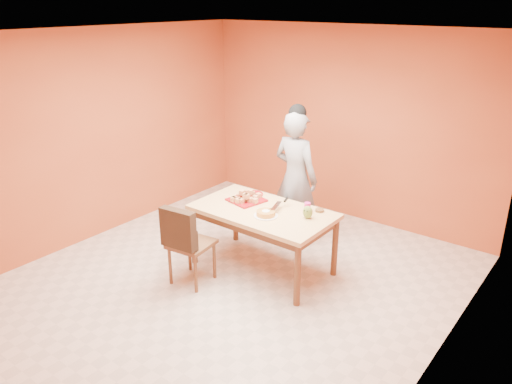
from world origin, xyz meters
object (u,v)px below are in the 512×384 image
Objects in this scene: person at (296,178)px; checker_tin at (320,210)px; magenta_glass at (307,207)px; dining_chair at (190,242)px; pastry_platter at (247,200)px; egg_ornament at (308,212)px; dining_table at (263,217)px; red_dinner_plate at (253,194)px; sponge_cake at (266,213)px.

checker_tin is at bearing 145.80° from person.
dining_chair is at bearing -131.40° from magenta_glass.
pastry_platter is 2.58× the size of egg_ornament.
dining_chair reaches higher than dining_table.
red_dinner_plate is at bearing 107.61° from pastry_platter.
magenta_glass is 1.04× the size of checker_tin.
magenta_glass is at bearing -146.66° from checker_tin.
magenta_glass is (-0.11, 0.16, -0.02)m from egg_ornament.
magenta_glass is (0.80, -0.02, 0.04)m from red_dinner_plate.
dining_chair is at bearing 82.68° from person.
red_dinner_plate is at bearing 142.30° from dining_table.
dining_chair is at bearing -124.39° from egg_ornament.
egg_ornament is (0.84, 0.02, 0.06)m from pastry_platter.
checker_tin is (0.54, 0.35, 0.11)m from dining_table.
person is 1.05m from sponge_cake.
sponge_cake is at bearing -42.64° from dining_table.
checker_tin is (0.92, 0.06, 0.01)m from red_dinner_plate.
egg_ornament is at bearing 11.96° from dining_table.
dining_chair is 4.55× the size of sponge_cake.
dining_chair is 1.34m from egg_ornament.
sponge_cake is at bearing -39.08° from red_dinner_plate.
person is 8.26× the size of sponge_cake.
magenta_glass is (0.29, 0.40, 0.02)m from sponge_cake.
dining_chair is 2.59× the size of pastry_platter.
person is at bearing 141.92° from checker_tin.
pastry_platter is at bearing 81.52° from person.
red_dinner_plate is (-0.06, 0.20, -0.00)m from pastry_platter.
egg_ornament reaches higher than magenta_glass.
red_dinner_plate reaches higher than dining_table.
dining_chair is at bearing -134.60° from sponge_cake.
red_dinner_plate is 1.80× the size of egg_ornament.
sponge_cake reaches higher than checker_tin.
sponge_cake is (0.14, -0.12, 0.13)m from dining_table.
pastry_platter is (-0.31, 0.09, 0.11)m from dining_table.
sponge_cake is 0.49m from magenta_glass.
pastry_platter is at bearing -72.39° from red_dinner_plate.
person is 1.02m from egg_ornament.
dining_chair is 1.06m from red_dinner_plate.
person is 6.75× the size of red_dinner_plate.
person reaches higher than egg_ornament.
magenta_glass is (0.88, 1.00, 0.32)m from dining_chair.
red_dinner_plate is 2.51× the size of magenta_glass.
red_dinner_plate is 0.66m from sponge_cake.
checker_tin is at bearing 49.56° from sponge_cake.
sponge_cake is 2.05× the size of magenta_glass.
person is at bearing 77.63° from pastry_platter.
dining_table is at bearing 50.44° from dining_chair.
checker_tin is at bearing 16.74° from pastry_platter.
pastry_platter is 0.76m from magenta_glass.
red_dinner_plate is at bearing -176.27° from checker_tin.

